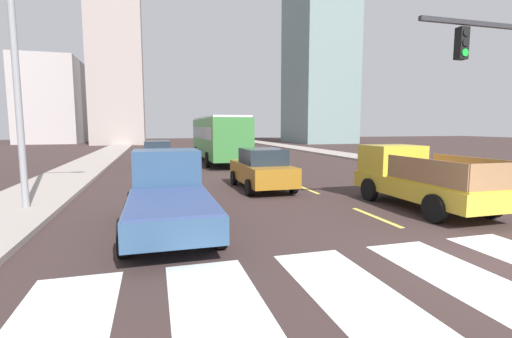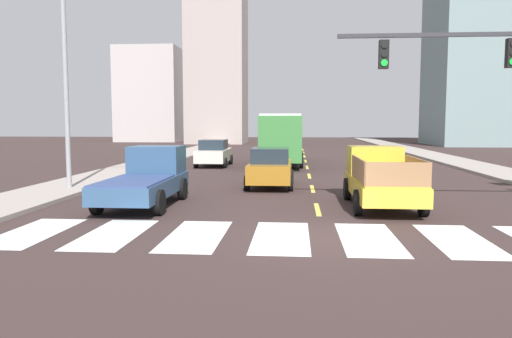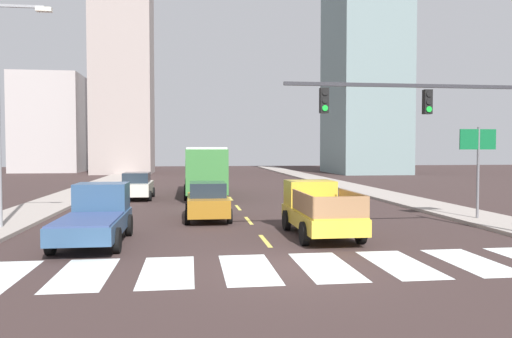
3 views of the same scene
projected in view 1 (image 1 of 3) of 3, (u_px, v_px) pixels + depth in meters
The scene contains 23 objects.
ground_plane at pixel (502, 268), 6.73m from camera, with size 160.00×160.00×0.00m, color #362826.
sidewalk_right at pixel (388, 161), 26.76m from camera, with size 2.89×110.00×0.15m, color gray.
sidewalk_left at pixel (78, 171), 21.08m from camera, with size 2.89×110.00×0.15m, color gray.
crosswalk_stripe_0 at pixel (56, 329), 4.70m from camera, with size 1.39×3.51×0.01m, color silver.
crosswalk_stripe_1 at pixel (218, 307), 5.28m from camera, with size 1.39×3.51×0.01m, color silver.
crosswalk_stripe_2 at pixel (349, 289), 5.86m from camera, with size 1.39×3.51×0.01m, color silver.
crosswalk_stripe_3 at pixel (456, 275), 6.44m from camera, with size 1.39×3.51×0.01m, color silver.
lane_dash_0 at pixel (376, 217), 10.55m from camera, with size 0.16×2.40×0.01m, color #D8C64E.
lane_dash_1 at pixel (306, 189), 15.33m from camera, with size 0.16×2.40×0.01m, color #D8C64E.
lane_dash_2 at pixel (270, 174), 20.11m from camera, with size 0.16×2.40×0.01m, color #D8C64E.
lane_dash_3 at pixel (248, 165), 24.88m from camera, with size 0.16×2.40×0.01m, color #D8C64E.
lane_dash_4 at pixel (232, 159), 29.66m from camera, with size 0.16×2.40×0.01m, color #D8C64E.
lane_dash_5 at pixel (221, 154), 34.44m from camera, with size 0.16×2.40×0.01m, color #D8C64E.
lane_dash_6 at pixel (213, 151), 39.22m from camera, with size 0.16×2.40×0.01m, color #D8C64E.
lane_dash_7 at pixel (207, 148), 44.00m from camera, with size 0.16×2.40×0.01m, color #D8C64E.
pickup_stakebed at pixel (415, 178), 12.01m from camera, with size 2.18×5.20×1.96m.
pickup_dark at pixel (169, 192), 9.44m from camera, with size 2.18×5.20×1.96m.
city_bus at pixel (218, 136), 26.43m from camera, with size 2.72×10.80×3.32m.
sedan_mid at pixel (262, 169), 15.23m from camera, with size 2.02×4.40×1.72m.
sedan_near_left at pixel (157, 154), 23.56m from camera, with size 2.02×4.40×1.72m.
streetlight_left at pixel (20, 47), 10.69m from camera, with size 2.20×0.28×9.00m.
block_mid_left at pixel (116, 58), 53.58m from camera, with size 7.46×7.99×25.61m, color #9E908A.
block_mid_right at pixel (51, 101), 58.32m from camera, with size 8.85×11.02×13.50m, color #AFA6A5.
Camera 1 is at (-6.18, -4.97, 2.63)m, focal length 25.34 mm.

